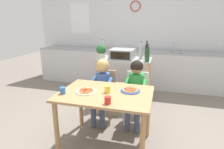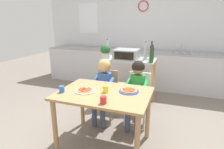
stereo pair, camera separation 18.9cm
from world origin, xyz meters
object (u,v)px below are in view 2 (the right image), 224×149
object	(u,v)px
toaster_oven	(127,54)
potted_herb_plant	(105,51)
dining_chair_left	(106,91)
drinking_cup_yellow	(106,89)
child_in_green_shirt	(137,86)
bottle_dark_olive_oil	(151,57)
bottle_clear_vinegar	(145,52)
bottle_tall_green_wine	(151,52)
bottle_brown_beer	(151,54)
pizza_plate_cream	(85,90)
bottle_slim_sauce	(107,49)
dining_table	(104,101)
bottle_squat_spirits	(153,53)
kitchen_island_cart	(128,74)
drinking_cup_blue	(62,89)
dining_chair_right	(138,94)
child_in_blue_striped_shirt	(103,83)
pizza_plate_blue_rimmed	(129,91)
drinking_cup_red	(103,100)

from	to	relation	value
toaster_oven	potted_herb_plant	distance (m)	0.41
dining_chair_left	drinking_cup_yellow	distance (m)	0.78
child_in_green_shirt	potted_herb_plant	bearing A→B (deg)	139.05
bottle_dark_olive_oil	bottle_clear_vinegar	distance (m)	0.27
child_in_green_shirt	bottle_clear_vinegar	bearing A→B (deg)	92.75
bottle_tall_green_wine	bottle_brown_beer	world-z (taller)	bottle_tall_green_wine
potted_herb_plant	pizza_plate_cream	distance (m)	1.36
bottle_slim_sauce	bottle_tall_green_wine	world-z (taller)	bottle_slim_sauce
bottle_tall_green_wine	bottle_brown_beer	size ratio (longest dim) A/B	1.13
bottle_brown_beer	drinking_cup_yellow	world-z (taller)	bottle_brown_beer
dining_table	drinking_cup_yellow	world-z (taller)	drinking_cup_yellow
bottle_squat_spirits	child_in_green_shirt	world-z (taller)	bottle_squat_spirits
kitchen_island_cart	drinking_cup_blue	distance (m)	1.66
dining_chair_right	child_in_blue_striped_shirt	world-z (taller)	child_in_blue_striped_shirt
drinking_cup_blue	potted_herb_plant	bearing A→B (deg)	89.28
bottle_brown_beer	drinking_cup_blue	bearing A→B (deg)	-120.09
bottle_tall_green_wine	kitchen_island_cart	bearing A→B (deg)	-160.37
drinking_cup_yellow	drinking_cup_blue	bearing A→B (deg)	-160.44
pizza_plate_blue_rimmed	drinking_cup_yellow	world-z (taller)	drinking_cup_yellow
bottle_brown_beer	potted_herb_plant	distance (m)	0.85
dining_chair_right	child_in_blue_striped_shirt	xyz separation A→B (m)	(-0.53, -0.15, 0.19)
pizza_plate_blue_rimmed	drinking_cup_red	distance (m)	0.46
bottle_tall_green_wine	drinking_cup_yellow	size ratio (longest dim) A/B	3.90
bottle_tall_green_wine	pizza_plate_blue_rimmed	world-z (taller)	bottle_tall_green_wine
bottle_tall_green_wine	bottle_clear_vinegar	distance (m)	0.15
drinking_cup_blue	drinking_cup_red	distance (m)	0.63
bottle_dark_olive_oil	drinking_cup_red	bearing A→B (deg)	-100.26
bottle_brown_beer	child_in_green_shirt	bearing A→B (deg)	-96.73
bottle_tall_green_wine	dining_chair_right	world-z (taller)	bottle_tall_green_wine
kitchen_island_cart	potted_herb_plant	world-z (taller)	potted_herb_plant
toaster_oven	bottle_squat_spirits	bearing A→B (deg)	8.06
bottle_squat_spirits	potted_herb_plant	world-z (taller)	bottle_squat_spirits
bottle_dark_olive_oil	drinking_cup_blue	world-z (taller)	bottle_dark_olive_oil
pizza_plate_blue_rimmed	drinking_cup_blue	xyz separation A→B (m)	(-0.78, -0.30, 0.03)
potted_herb_plant	dining_chair_right	size ratio (longest dim) A/B	0.34
bottle_tall_green_wine	child_in_green_shirt	size ratio (longest dim) A/B	0.33
bottle_squat_spirits	dining_chair_left	xyz separation A→B (m)	(-0.62, -0.79, -0.54)
dining_chair_right	drinking_cup_red	xyz separation A→B (m)	(-0.17, -1.02, 0.30)
dining_chair_left	drinking_cup_red	xyz separation A→B (m)	(0.36, -0.98, 0.30)
pizza_plate_cream	bottle_clear_vinegar	bearing A→B (deg)	72.00
pizza_plate_cream	child_in_green_shirt	bearing A→B (deg)	50.61
bottle_tall_green_wine	pizza_plate_blue_rimmed	size ratio (longest dim) A/B	1.35
dining_chair_left	drinking_cup_blue	xyz separation A→B (m)	(-0.26, -0.85, 0.30)
bottle_dark_olive_oil	dining_chair_left	xyz separation A→B (m)	(-0.63, -0.54, -0.52)
bottle_slim_sauce	drinking_cup_red	xyz separation A→B (m)	(0.62, -1.72, -0.27)
bottle_clear_vinegar	toaster_oven	bearing A→B (deg)	-172.87
bottle_dark_olive_oil	bottle_brown_beer	bearing A→B (deg)	99.58
dining_chair_left	drinking_cup_red	world-z (taller)	drinking_cup_red
bottle_dark_olive_oil	dining_table	distance (m)	1.33
pizza_plate_cream	bottle_tall_green_wine	bearing A→B (deg)	70.23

